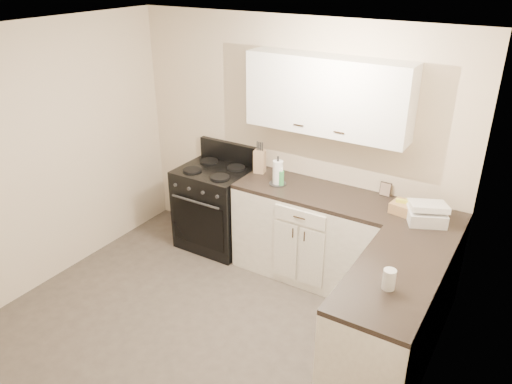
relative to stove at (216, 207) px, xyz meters
The scene contains 20 objects.
floor 1.72m from the stove, 63.06° to the right, with size 3.60×3.60×0.00m, color #473F38.
ceiling 2.63m from the stove, 63.06° to the right, with size 3.60×3.60×0.00m, color white.
wall_back 1.14m from the stove, 23.44° to the left, with size 3.60×3.60×0.00m, color beige.
wall_right 3.05m from the stove, 30.05° to the right, with size 3.60×3.60×0.00m, color beige.
wall_left 1.98m from the stove, 125.46° to the right, with size 3.60×3.60×0.00m, color beige.
base_cabinets_back 1.17m from the stove, ahead, with size 1.55×0.60×0.90m, color white.
base_cabinets_right 2.33m from the stove, 15.53° to the right, with size 0.60×1.90×0.90m, color white.
countertop_back 1.26m from the stove, ahead, with size 1.55×0.60×0.04m, color black.
countertop_right 2.38m from the stove, 15.53° to the right, with size 0.60×1.90×0.04m, color black.
upper_cabinets 1.82m from the stove, ahead, with size 1.55×0.30×0.70m, color white.
stove is the anchor object (origin of this frame).
knife_block 0.78m from the stove, 16.86° to the left, with size 0.11×0.10×0.24m, color tan.
paper_towel 0.99m from the stove, ahead, with size 0.10×0.10×0.24m, color white.
soap_bottle 1.00m from the stove, ahead, with size 0.05×0.05×0.15m, color #40A857.
picture_frame 1.88m from the stove, ahead, with size 0.11×0.01×0.13m, color black.
wicker_basket 2.13m from the stove, ahead, with size 0.28×0.19×0.09m, color #A77B4F.
countertop_grill 2.29m from the stove, ahead, with size 0.30×0.28×0.11m, color white.
glass_jar 2.58m from the stove, 26.24° to the right, with size 0.09×0.09×0.15m, color silver.
oven_mitt_near 2.26m from the stove, 31.36° to the right, with size 0.02×0.16×0.28m, color black.
oven_mitt_far 2.08m from the stove, 22.10° to the right, with size 0.02×0.15×0.26m, color black.
Camera 1 is at (2.20, -2.48, 2.99)m, focal length 35.00 mm.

